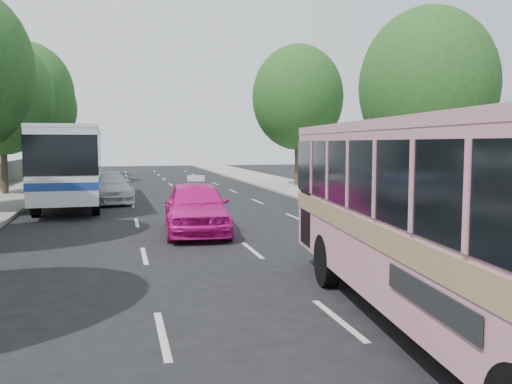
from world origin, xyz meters
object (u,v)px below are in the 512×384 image
object	(u,v)px
tour_coach_front	(71,158)
tour_coach_rear	(70,151)
white_pickup	(108,187)
pink_bus	(457,203)
pink_taxi	(196,207)

from	to	relation	value
tour_coach_front	tour_coach_rear	size ratio (longest dim) A/B	0.96
white_pickup	tour_coach_rear	bearing A→B (deg)	93.55
white_pickup	pink_bus	bearing A→B (deg)	-81.48
pink_bus	tour_coach_front	world-z (taller)	tour_coach_front
white_pickup	tour_coach_rear	xyz separation A→B (m)	(-3.24, 18.71, 1.52)
tour_coach_front	tour_coach_rear	xyz separation A→B (m)	(-1.63, 19.30, 0.09)
tour_coach_front	tour_coach_rear	world-z (taller)	tour_coach_rear
pink_bus	pink_taxi	bearing A→B (deg)	109.72
white_pickup	tour_coach_rear	distance (m)	19.05
tour_coach_front	pink_bus	bearing A→B (deg)	-71.72
white_pickup	tour_coach_front	distance (m)	2.23
tour_coach_rear	tour_coach_front	bearing A→B (deg)	-85.80
pink_bus	pink_taxi	size ratio (longest dim) A/B	2.11
pink_bus	white_pickup	bearing A→B (deg)	111.22
tour_coach_front	tour_coach_rear	distance (m)	19.37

